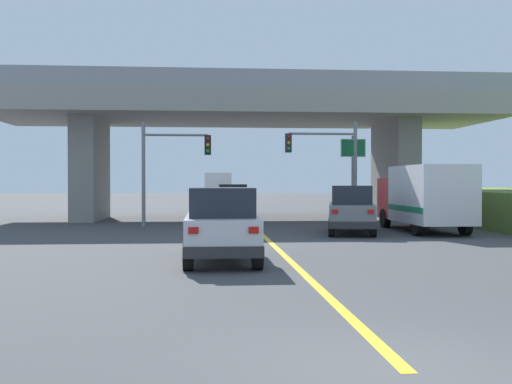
{
  "coord_description": "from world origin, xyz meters",
  "views": [
    {
      "loc": [
        -2.29,
        -6.66,
        2.18
      ],
      "look_at": [
        -0.09,
        20.23,
        1.72
      ],
      "focal_mm": 42.58,
      "sensor_mm": 36.0,
      "label": 1
    }
  ],
  "objects_px": {
    "highway_sign": "(353,160)",
    "semi_truck_distant": "(217,188)",
    "suv_crossing": "(351,209)",
    "suv_lead": "(221,225)",
    "sedan_oncoming": "(232,200)",
    "traffic_signal_nearside": "(330,158)",
    "box_truck": "(425,197)",
    "traffic_signal_farside": "(168,159)"
  },
  "relations": [
    {
      "from": "sedan_oncoming",
      "to": "suv_lead",
      "type": "bearing_deg",
      "value": -93.16
    },
    {
      "from": "highway_sign",
      "to": "traffic_signal_farside",
      "type": "bearing_deg",
      "value": -166.68
    },
    {
      "from": "suv_lead",
      "to": "box_truck",
      "type": "xyz_separation_m",
      "value": [
        9.06,
        9.23,
        0.51
      ]
    },
    {
      "from": "suv_crossing",
      "to": "traffic_signal_farside",
      "type": "relative_size",
      "value": 0.98
    },
    {
      "from": "sedan_oncoming",
      "to": "highway_sign",
      "type": "xyz_separation_m",
      "value": [
        6.16,
        -7.51,
        2.33
      ]
    },
    {
      "from": "suv_crossing",
      "to": "semi_truck_distant",
      "type": "height_order",
      "value": "semi_truck_distant"
    },
    {
      "from": "box_truck",
      "to": "sedan_oncoming",
      "type": "bearing_deg",
      "value": 119.4
    },
    {
      "from": "suv_lead",
      "to": "highway_sign",
      "type": "height_order",
      "value": "highway_sign"
    },
    {
      "from": "box_truck",
      "to": "semi_truck_distant",
      "type": "distance_m",
      "value": 30.96
    },
    {
      "from": "suv_lead",
      "to": "traffic_signal_nearside",
      "type": "relative_size",
      "value": 0.84
    },
    {
      "from": "sedan_oncoming",
      "to": "traffic_signal_farside",
      "type": "bearing_deg",
      "value": -109.83
    },
    {
      "from": "suv_lead",
      "to": "suv_crossing",
      "type": "height_order",
      "value": "same"
    },
    {
      "from": "sedan_oncoming",
      "to": "box_truck",
      "type": "bearing_deg",
      "value": -60.6
    },
    {
      "from": "sedan_oncoming",
      "to": "highway_sign",
      "type": "height_order",
      "value": "highway_sign"
    },
    {
      "from": "suv_lead",
      "to": "traffic_signal_farside",
      "type": "distance_m",
      "value": 13.62
    },
    {
      "from": "sedan_oncoming",
      "to": "traffic_signal_nearside",
      "type": "xyz_separation_m",
      "value": [
        4.64,
        -8.89,
        2.39
      ]
    },
    {
      "from": "traffic_signal_nearside",
      "to": "traffic_signal_farside",
      "type": "height_order",
      "value": "traffic_signal_nearside"
    },
    {
      "from": "suv_crossing",
      "to": "semi_truck_distant",
      "type": "bearing_deg",
      "value": 111.33
    },
    {
      "from": "traffic_signal_nearside",
      "to": "suv_crossing",
      "type": "bearing_deg",
      "value": -92.65
    },
    {
      "from": "sedan_oncoming",
      "to": "semi_truck_distant",
      "type": "distance_m",
      "value": 15.99
    },
    {
      "from": "suv_lead",
      "to": "highway_sign",
      "type": "xyz_separation_m",
      "value": [
        7.43,
        15.53,
        2.33
      ]
    },
    {
      "from": "traffic_signal_farside",
      "to": "traffic_signal_nearside",
      "type": "bearing_deg",
      "value": 6.37
    },
    {
      "from": "suv_lead",
      "to": "traffic_signal_farside",
      "type": "bearing_deg",
      "value": 99.69
    },
    {
      "from": "suv_crossing",
      "to": "sedan_oncoming",
      "type": "bearing_deg",
      "value": 118.8
    },
    {
      "from": "suv_crossing",
      "to": "sedan_oncoming",
      "type": "distance_m",
      "value": 15.06
    },
    {
      "from": "suv_lead",
      "to": "sedan_oncoming",
      "type": "height_order",
      "value": "same"
    },
    {
      "from": "traffic_signal_farside",
      "to": "highway_sign",
      "type": "relative_size",
      "value": 1.1
    },
    {
      "from": "highway_sign",
      "to": "semi_truck_distant",
      "type": "height_order",
      "value": "highway_sign"
    },
    {
      "from": "traffic_signal_nearside",
      "to": "highway_sign",
      "type": "bearing_deg",
      "value": 42.38
    },
    {
      "from": "highway_sign",
      "to": "semi_truck_distant",
      "type": "relative_size",
      "value": 0.64
    },
    {
      "from": "suv_crossing",
      "to": "highway_sign",
      "type": "bearing_deg",
      "value": 87.47
    },
    {
      "from": "semi_truck_distant",
      "to": "traffic_signal_nearside",
      "type": "bearing_deg",
      "value": -77.91
    },
    {
      "from": "highway_sign",
      "to": "semi_truck_distant",
      "type": "xyz_separation_m",
      "value": [
        -6.84,
        23.47,
        -1.77
      ]
    },
    {
      "from": "suv_lead",
      "to": "suv_crossing",
      "type": "xyz_separation_m",
      "value": [
        5.66,
        8.64,
        0.0
      ]
    },
    {
      "from": "suv_crossing",
      "to": "traffic_signal_nearside",
      "type": "distance_m",
      "value": 6.02
    },
    {
      "from": "traffic_signal_farside",
      "to": "highway_sign",
      "type": "distance_m",
      "value": 9.96
    },
    {
      "from": "suv_lead",
      "to": "box_truck",
      "type": "distance_m",
      "value": 12.94
    },
    {
      "from": "suv_crossing",
      "to": "traffic_signal_nearside",
      "type": "bearing_deg",
      "value": 99.21
    },
    {
      "from": "suv_crossing",
      "to": "sedan_oncoming",
      "type": "height_order",
      "value": "same"
    },
    {
      "from": "suv_crossing",
      "to": "box_truck",
      "type": "xyz_separation_m",
      "value": [
        3.39,
        0.59,
        0.51
      ]
    },
    {
      "from": "suv_crossing",
      "to": "suv_lead",
      "type": "bearing_deg",
      "value": -111.39
    },
    {
      "from": "sedan_oncoming",
      "to": "suv_crossing",
      "type": "bearing_deg",
      "value": -73.06
    }
  ]
}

